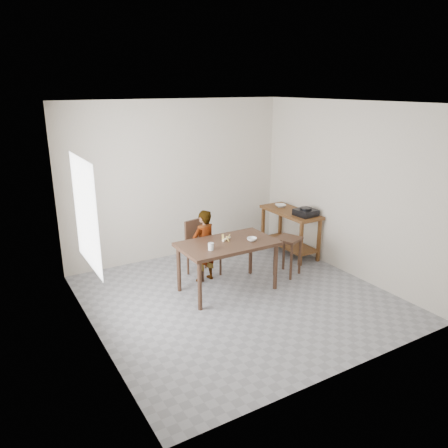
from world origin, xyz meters
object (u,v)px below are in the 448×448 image
dining_chair (204,249)px  stool (287,256)px  dining_table (227,266)px  prep_counter (290,232)px  child (204,246)px

dining_chair → stool: 1.33m
dining_table → stool: bearing=-0.3°
dining_chair → prep_counter: bearing=-10.9°
dining_chair → stool: dining_chair is taller
prep_counter → dining_table: bearing=-157.9°
dining_table → dining_chair: size_ratio=1.57×
prep_counter → child: (-1.86, -0.23, 0.17)m
prep_counter → stool: (-0.61, -0.71, -0.09)m
dining_table → child: size_ratio=1.23×
child → stool: 1.36m
child → dining_chair: size_ratio=1.28×
child → stool: (1.25, -0.47, -0.26)m
prep_counter → child: size_ratio=1.06×
child → dining_table: bearing=94.2°
child → dining_chair: bearing=-130.6°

